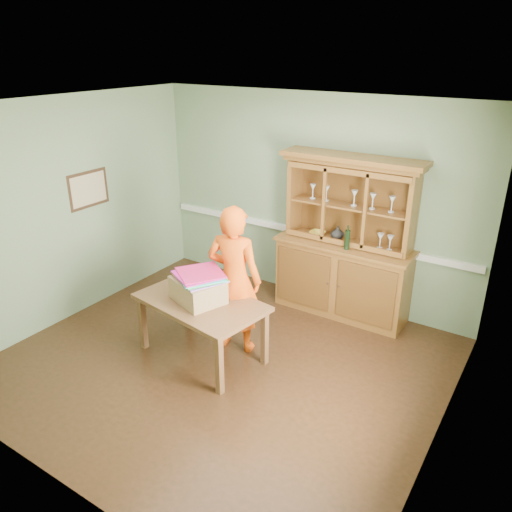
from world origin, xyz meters
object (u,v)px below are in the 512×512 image
Objects in this scene: cardboard_box at (198,290)px; person at (234,280)px; dining_table at (201,307)px; china_hutch at (344,261)px.

person is at bearing 57.73° from cardboard_box.
dining_table is 0.88× the size of person.
china_hutch is 1.97m from dining_table.
china_hutch reaches higher than cardboard_box.
china_hutch is 3.83× the size of cardboard_box.
dining_table is at bearing 12.33° from cardboard_box.
china_hutch is 1.37× the size of dining_table.
person is (-0.68, -1.41, 0.13)m from china_hutch.
china_hutch is at bearing 72.23° from dining_table.
person is (0.20, 0.35, 0.24)m from dining_table.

